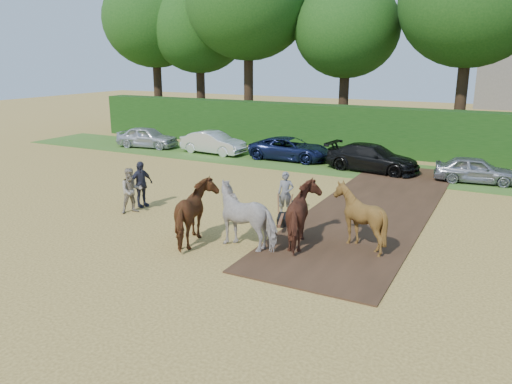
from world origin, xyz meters
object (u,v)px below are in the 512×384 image
Objects in this scene: spectator_near at (131,191)px; spectator_far at (141,184)px; parked_cars at (428,163)px; plough_team at (277,215)px.

spectator_near is 0.95× the size of spectator_far.
spectator_near is at bearing -127.73° from parked_cars.
parked_cars is (2.77, 12.65, -0.33)m from plough_team.
spectator_near is 0.86m from spectator_far.
spectator_near is 0.26× the size of plough_team.
parked_cars is at bearing -2.16° from spectator_near.
plough_team reaches higher than parked_cars.
plough_team is (6.64, -0.49, 0.12)m from spectator_near.
spectator_far reaches higher than parked_cars.
spectator_far is 6.98m from plough_team.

